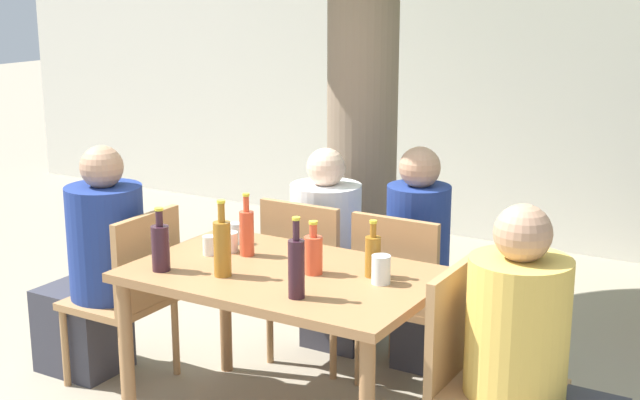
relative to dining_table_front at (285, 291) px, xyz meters
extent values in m
cube|color=silver|center=(0.00, 3.29, 0.75)|extent=(10.00, 0.08, 2.80)
cylinder|color=#7A6651|center=(-0.33, 1.32, 0.41)|extent=(0.39, 0.39, 2.11)
cube|color=#996B42|center=(0.00, 0.00, 0.07)|extent=(1.31, 0.84, 0.04)
cylinder|color=#996B42|center=(-0.59, -0.36, -0.30)|extent=(0.06, 0.06, 0.70)
cylinder|color=#996B42|center=(-0.59, 0.36, -0.30)|extent=(0.06, 0.06, 0.70)
cylinder|color=#996B42|center=(0.59, 0.36, -0.30)|extent=(0.06, 0.06, 0.70)
cube|color=#A87A4C|center=(-0.97, 0.00, -0.23)|extent=(0.44, 0.44, 0.04)
cube|color=#A87A4C|center=(-0.77, 0.00, 0.01)|extent=(0.04, 0.44, 0.45)
cylinder|color=#A87A4C|center=(-1.16, 0.19, -0.45)|extent=(0.04, 0.04, 0.40)
cylinder|color=#A87A4C|center=(-1.16, -0.19, -0.45)|extent=(0.04, 0.04, 0.40)
cylinder|color=#A87A4C|center=(-0.78, 0.19, -0.45)|extent=(0.04, 0.04, 0.40)
cylinder|color=#A87A4C|center=(-0.78, -0.19, -0.45)|extent=(0.04, 0.04, 0.40)
cube|color=#A87A4C|center=(0.97, 0.00, -0.23)|extent=(0.44, 0.44, 0.04)
cube|color=#A87A4C|center=(0.77, 0.00, 0.01)|extent=(0.04, 0.44, 0.45)
cube|color=#A87A4C|center=(-0.26, 0.74, -0.23)|extent=(0.44, 0.44, 0.04)
cube|color=#A87A4C|center=(-0.26, 0.54, 0.01)|extent=(0.44, 0.04, 0.45)
cylinder|color=#A87A4C|center=(-0.07, 0.93, -0.45)|extent=(0.04, 0.04, 0.40)
cylinder|color=#A87A4C|center=(-0.45, 0.93, -0.45)|extent=(0.04, 0.04, 0.40)
cylinder|color=#A87A4C|center=(-0.07, 0.55, -0.45)|extent=(0.04, 0.04, 0.40)
cylinder|color=#A87A4C|center=(-0.45, 0.55, -0.45)|extent=(0.04, 0.04, 0.40)
cube|color=#A87A4C|center=(0.26, 0.74, -0.23)|extent=(0.44, 0.44, 0.04)
cube|color=#A87A4C|center=(0.26, 0.54, 0.01)|extent=(0.44, 0.04, 0.45)
cylinder|color=#A87A4C|center=(0.45, 0.93, -0.45)|extent=(0.04, 0.04, 0.40)
cylinder|color=#A87A4C|center=(0.07, 0.93, -0.45)|extent=(0.04, 0.04, 0.40)
cylinder|color=#A87A4C|center=(0.45, 0.55, -0.45)|extent=(0.04, 0.04, 0.40)
cylinder|color=#A87A4C|center=(0.07, 0.55, -0.45)|extent=(0.04, 0.04, 0.40)
cube|color=#383842|center=(-1.23, 0.00, -0.43)|extent=(0.40, 0.33, 0.44)
cylinder|color=navy|center=(-1.03, 0.00, 0.06)|extent=(0.37, 0.37, 0.56)
sphere|color=tan|center=(-1.03, 0.00, 0.43)|extent=(0.21, 0.21, 0.21)
cylinder|color=gold|center=(1.03, 0.00, 0.05)|extent=(0.39, 0.39, 0.53)
sphere|color=tan|center=(1.03, 0.00, 0.41)|extent=(0.22, 0.22, 0.22)
cube|color=#383842|center=(-0.26, 1.00, -0.43)|extent=(0.33, 0.40, 0.44)
cylinder|color=white|center=(-0.26, 0.80, 0.03)|extent=(0.37, 0.37, 0.49)
sphere|color=beige|center=(-0.26, 0.80, 0.37)|extent=(0.20, 0.20, 0.20)
cube|color=#383842|center=(0.26, 1.00, -0.43)|extent=(0.28, 0.40, 0.44)
cylinder|color=navy|center=(0.26, 0.80, 0.06)|extent=(0.31, 0.31, 0.55)
sphere|color=tan|center=(0.26, 0.80, 0.43)|extent=(0.20, 0.20, 0.20)
cylinder|color=#331923|center=(0.22, -0.25, 0.21)|extent=(0.07, 0.07, 0.23)
cylinder|color=#331923|center=(0.22, -0.25, 0.36)|extent=(0.03, 0.03, 0.08)
cylinder|color=gold|center=(0.22, -0.25, 0.41)|extent=(0.03, 0.03, 0.01)
cylinder|color=#9E661E|center=(0.36, 0.13, 0.18)|extent=(0.07, 0.07, 0.17)
cylinder|color=#9E661E|center=(0.36, 0.13, 0.29)|extent=(0.03, 0.03, 0.06)
cylinder|color=gold|center=(0.36, 0.13, 0.33)|extent=(0.03, 0.03, 0.01)
cylinder|color=#9E661E|center=(-0.19, -0.18, 0.21)|extent=(0.07, 0.07, 0.23)
cylinder|color=#9E661E|center=(-0.19, -0.18, 0.36)|extent=(0.03, 0.03, 0.08)
cylinder|color=gold|center=(-0.19, -0.18, 0.41)|extent=(0.04, 0.04, 0.01)
cylinder|color=#DB4C2D|center=(-0.27, 0.11, 0.19)|extent=(0.07, 0.07, 0.20)
cylinder|color=#DB4C2D|center=(-0.27, 0.11, 0.33)|extent=(0.03, 0.03, 0.07)
cylinder|color=gold|center=(-0.27, 0.11, 0.37)|extent=(0.03, 0.03, 0.01)
cylinder|color=#DB4C2D|center=(0.12, 0.04, 0.17)|extent=(0.08, 0.08, 0.16)
cylinder|color=#DB4C2D|center=(0.12, 0.04, 0.28)|extent=(0.03, 0.03, 0.06)
cylinder|color=gold|center=(0.12, 0.04, 0.31)|extent=(0.04, 0.04, 0.01)
cylinder|color=#331923|center=(-0.46, -0.26, 0.19)|extent=(0.08, 0.08, 0.20)
cylinder|color=#331923|center=(-0.46, -0.26, 0.32)|extent=(0.03, 0.03, 0.07)
cylinder|color=gold|center=(-0.46, -0.26, 0.36)|extent=(0.04, 0.04, 0.01)
cylinder|color=silver|center=(-0.37, 0.11, 0.13)|extent=(0.08, 0.08, 0.09)
cylinder|color=silver|center=(-0.42, 0.23, 0.14)|extent=(0.06, 0.06, 0.10)
cylinder|color=silver|center=(0.43, 0.07, 0.15)|extent=(0.08, 0.08, 0.12)
cylinder|color=silver|center=(-0.42, 0.02, 0.13)|extent=(0.06, 0.06, 0.09)
camera|label=1|loc=(1.98, -3.04, 1.31)|focal=50.00mm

